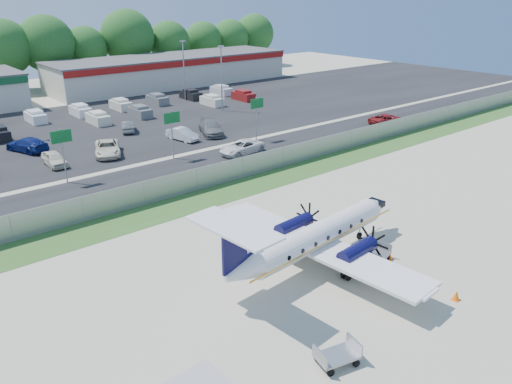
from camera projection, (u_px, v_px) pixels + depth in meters
ground at (313, 250)px, 33.06m from camera, size 170.00×170.00×0.00m
grass_verge at (210, 197)px, 41.66m from camera, size 170.00×4.00×0.02m
access_road at (168, 175)px, 46.68m from camera, size 170.00×8.00×0.02m
parking_lot at (82, 130)px, 61.74m from camera, size 170.00×32.00×0.02m
perimeter_fence at (197, 179)px, 42.73m from camera, size 120.00×0.06×1.99m
building_east at (172, 70)px, 91.86m from camera, size 44.40×12.40×5.24m
sign_left at (62, 144)px, 43.43m from camera, size 1.80×0.26×5.00m
sign_mid at (172, 124)px, 49.91m from camera, size 1.80×0.26×5.00m
sign_right at (257, 109)px, 56.40m from camera, size 1.80×0.26×5.00m
light_pole_ne at (221, 74)px, 70.16m from camera, size 0.90×0.35×9.09m
light_pole_se at (184, 67)px, 77.33m from camera, size 0.90×0.35×9.09m
tree_line at (6, 92)px, 86.13m from camera, size 112.00×6.00×14.00m
aircraft at (315, 237)px, 30.74m from camera, size 15.76×15.52×4.85m
pushback_tug at (284, 243)px, 32.68m from camera, size 2.68×2.28×1.28m
baggage_cart_near at (337, 355)px, 22.76m from camera, size 2.20×1.62×1.04m
baggage_cart_far at (378, 255)px, 31.49m from camera, size 2.05×1.55×0.96m
cone_nose at (390, 256)px, 31.84m from camera, size 0.32×0.32×0.46m
cone_port_wing at (456, 296)px, 27.61m from camera, size 0.41×0.41×0.59m
cone_starboard_wing at (233, 176)px, 45.83m from camera, size 0.33×0.33×0.47m
road_car_mid at (242, 154)px, 52.86m from camera, size 5.29×2.74×1.42m
road_car_east at (387, 125)px, 64.46m from camera, size 5.36×3.19×1.40m
parked_car_b at (55, 166)px, 49.22m from camera, size 1.72×4.12×1.40m
parked_car_c at (108, 155)px, 52.46m from camera, size 4.37×5.93×1.50m
parked_car_d at (183, 140)px, 57.73m from camera, size 2.32×4.51×1.42m
parked_car_e at (211, 134)px, 60.17m from camera, size 4.46×6.16×1.66m
parked_car_f at (28, 151)px, 53.62m from camera, size 3.89×5.71×1.53m
parked_car_g at (128, 132)px, 61.27m from camera, size 2.85×4.24×1.32m
far_parking_rows at (67, 123)px, 65.33m from camera, size 56.00×10.00×1.60m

